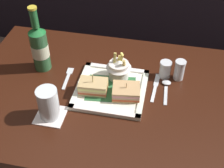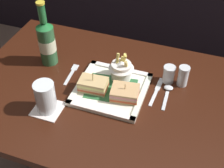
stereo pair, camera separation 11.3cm
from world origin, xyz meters
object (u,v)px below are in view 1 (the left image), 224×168
object	(u,v)px
sandwich_half_left	(93,87)
water_glass	(49,105)
beer_bottle	(40,47)
sandwich_half_right	(126,92)
pepper_shaker	(179,71)
fork	(68,77)
knife	(155,86)
fries_cup	(119,68)
spoon	(166,86)
dining_table	(113,122)
salt_shaker	(165,70)
square_plate	(111,89)

from	to	relation	value
sandwich_half_left	water_glass	size ratio (longest dim) A/B	0.93
beer_bottle	water_glass	xyz separation A→B (m)	(0.12, -0.25, -0.05)
sandwich_half_right	pepper_shaker	bearing A→B (deg)	39.20
sandwich_half_left	sandwich_half_right	world-z (taller)	sandwich_half_left
beer_bottle	fork	size ratio (longest dim) A/B	2.11
fork	knife	bearing A→B (deg)	2.59
fries_cup	beer_bottle	bearing A→B (deg)	177.96
spoon	dining_table	bearing A→B (deg)	-158.62
pepper_shaker	sandwich_half_right	bearing A→B (deg)	-140.80
sandwich_half_left	salt_shaker	distance (m)	0.29
square_plate	sandwich_half_left	bearing A→B (deg)	-157.06
fork	beer_bottle	bearing A→B (deg)	161.57
dining_table	fries_cup	xyz separation A→B (m)	(0.01, 0.08, 0.22)
fork	square_plate	bearing A→B (deg)	-12.63
square_plate	spoon	bearing A→B (deg)	17.29
sandwich_half_right	fries_cup	distance (m)	0.11
beer_bottle	pepper_shaker	bearing A→B (deg)	4.51
sandwich_half_left	water_glass	bearing A→B (deg)	-130.00
beer_bottle	fork	distance (m)	0.16
sandwich_half_right	spoon	xyz separation A→B (m)	(0.14, 0.09, -0.03)
dining_table	pepper_shaker	size ratio (longest dim) A/B	13.45
fork	sandwich_half_right	bearing A→B (deg)	-15.32
sandwich_half_right	water_glass	size ratio (longest dim) A/B	0.93
sandwich_half_right	beer_bottle	world-z (taller)	beer_bottle
fries_cup	sandwich_half_left	bearing A→B (deg)	-129.20
dining_table	spoon	xyz separation A→B (m)	(0.19, 0.08, 0.17)
dining_table	pepper_shaker	xyz separation A→B (m)	(0.23, 0.14, 0.20)
spoon	sandwich_half_left	bearing A→B (deg)	-161.36
beer_bottle	knife	bearing A→B (deg)	-2.90
beer_bottle	spoon	size ratio (longest dim) A/B	2.07
beer_bottle	water_glass	world-z (taller)	beer_bottle
square_plate	pepper_shaker	xyz separation A→B (m)	(0.24, 0.12, 0.03)
fries_cup	sandwich_half_right	bearing A→B (deg)	-64.46
water_glass	fork	xyz separation A→B (m)	(-0.00, 0.21, -0.05)
beer_bottle	water_glass	size ratio (longest dim) A/B	2.36
water_glass	fork	bearing A→B (deg)	91.18
sandwich_half_left	beer_bottle	bearing A→B (deg)	156.08
knife	spoon	bearing A→B (deg)	8.87
dining_table	salt_shaker	world-z (taller)	salt_shaker
dining_table	sandwich_half_left	distance (m)	0.21
knife	fork	bearing A→B (deg)	-177.41
beer_bottle	knife	distance (m)	0.47
fork	pepper_shaker	world-z (taller)	pepper_shaker
fries_cup	knife	world-z (taller)	fries_cup
knife	fries_cup	bearing A→B (deg)	175.25
spoon	fries_cup	bearing A→B (deg)	178.18
square_plate	knife	distance (m)	0.17
fries_cup	pepper_shaker	size ratio (longest dim) A/B	1.32
sandwich_half_right	fork	distance (m)	0.25
beer_bottle	sandwich_half_left	bearing A→B (deg)	-23.92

